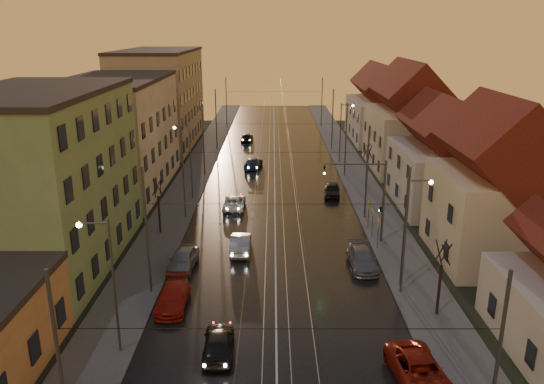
{
  "coord_description": "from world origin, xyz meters",
  "views": [
    {
      "loc": [
        -0.21,
        -23.82,
        17.55
      ],
      "look_at": [
        -0.29,
        22.73,
        3.04
      ],
      "focal_mm": 35.0,
      "sensor_mm": 36.0,
      "label": 1
    }
  ],
  "objects_px": {
    "driving_car_4": "(247,137)",
    "street_lamp_0": "(107,274)",
    "parked_left_3": "(183,259)",
    "parked_right_1": "(362,259)",
    "parked_right_2": "(332,190)",
    "street_lamp_1": "(410,222)",
    "driving_car_1": "(241,243)",
    "street_lamp_2": "(188,154)",
    "driving_car_3": "(253,163)",
    "parked_right_0": "(420,373)",
    "street_lamp_3": "(343,127)",
    "driving_car_2": "(234,202)",
    "driving_car_0": "(218,343)",
    "traffic_light_mast": "(372,191)",
    "parked_left_2": "(173,297)"
  },
  "relations": [
    {
      "from": "driving_car_4",
      "to": "street_lamp_0",
      "type": "bearing_deg",
      "value": 91.23
    },
    {
      "from": "street_lamp_0",
      "to": "traffic_light_mast",
      "type": "relative_size",
      "value": 1.11
    },
    {
      "from": "street_lamp_0",
      "to": "parked_left_2",
      "type": "height_order",
      "value": "street_lamp_0"
    },
    {
      "from": "driving_car_3",
      "to": "parked_right_1",
      "type": "bearing_deg",
      "value": 115.1
    },
    {
      "from": "driving_car_0",
      "to": "parked_right_0",
      "type": "relative_size",
      "value": 0.8
    },
    {
      "from": "parked_right_2",
      "to": "parked_right_1",
      "type": "bearing_deg",
      "value": -82.92
    },
    {
      "from": "street_lamp_2",
      "to": "driving_car_1",
      "type": "bearing_deg",
      "value": -65.74
    },
    {
      "from": "parked_left_3",
      "to": "parked_right_1",
      "type": "xyz_separation_m",
      "value": [
        13.62,
        0.23,
        -0.08
      ]
    },
    {
      "from": "street_lamp_3",
      "to": "driving_car_4",
      "type": "height_order",
      "value": "street_lamp_3"
    },
    {
      "from": "traffic_light_mast",
      "to": "parked_right_0",
      "type": "bearing_deg",
      "value": -92.08
    },
    {
      "from": "street_lamp_3",
      "to": "street_lamp_0",
      "type": "bearing_deg",
      "value": -112.48
    },
    {
      "from": "driving_car_2",
      "to": "driving_car_3",
      "type": "xyz_separation_m",
      "value": [
        1.35,
        15.9,
        0.07
      ]
    },
    {
      "from": "parked_right_0",
      "to": "parked_right_2",
      "type": "distance_m",
      "value": 31.8
    },
    {
      "from": "driving_car_3",
      "to": "parked_right_2",
      "type": "distance_m",
      "value": 14.96
    },
    {
      "from": "driving_car_4",
      "to": "parked_left_3",
      "type": "relative_size",
      "value": 0.9
    },
    {
      "from": "street_lamp_2",
      "to": "parked_right_2",
      "type": "distance_m",
      "value": 15.9
    },
    {
      "from": "street_lamp_0",
      "to": "parked_right_2",
      "type": "xyz_separation_m",
      "value": [
        15.3,
        28.98,
        -4.19
      ]
    },
    {
      "from": "driving_car_4",
      "to": "parked_right_1",
      "type": "distance_m",
      "value": 47.82
    },
    {
      "from": "driving_car_4",
      "to": "driving_car_2",
      "type": "bearing_deg",
      "value": 96.38
    },
    {
      "from": "street_lamp_1",
      "to": "traffic_light_mast",
      "type": "relative_size",
      "value": 1.11
    },
    {
      "from": "traffic_light_mast",
      "to": "parked_left_3",
      "type": "bearing_deg",
      "value": -161.46
    },
    {
      "from": "driving_car_0",
      "to": "parked_left_3",
      "type": "distance_m",
      "value": 11.7
    },
    {
      "from": "street_lamp_0",
      "to": "driving_car_3",
      "type": "xyz_separation_m",
      "value": [
        6.34,
        40.96,
        -4.19
      ]
    },
    {
      "from": "street_lamp_0",
      "to": "street_lamp_2",
      "type": "height_order",
      "value": "same"
    },
    {
      "from": "driving_car_1",
      "to": "parked_right_2",
      "type": "height_order",
      "value": "driving_car_1"
    },
    {
      "from": "street_lamp_3",
      "to": "parked_right_1",
      "type": "xyz_separation_m",
      "value": [
        -2.49,
        -32.8,
        -4.19
      ]
    },
    {
      "from": "parked_left_3",
      "to": "parked_right_2",
      "type": "bearing_deg",
      "value": 58.74
    },
    {
      "from": "street_lamp_2",
      "to": "parked_right_1",
      "type": "height_order",
      "value": "street_lamp_2"
    },
    {
      "from": "street_lamp_2",
      "to": "parked_left_3",
      "type": "height_order",
      "value": "street_lamp_2"
    },
    {
      "from": "driving_car_1",
      "to": "parked_right_0",
      "type": "relative_size",
      "value": 0.86
    },
    {
      "from": "street_lamp_1",
      "to": "driving_car_1",
      "type": "bearing_deg",
      "value": 153.12
    },
    {
      "from": "driving_car_1",
      "to": "street_lamp_2",
      "type": "bearing_deg",
      "value": -66.06
    },
    {
      "from": "street_lamp_3",
      "to": "driving_car_1",
      "type": "bearing_deg",
      "value": -111.7
    },
    {
      "from": "driving_car_4",
      "to": "parked_right_1",
      "type": "xyz_separation_m",
      "value": [
        11.0,
        -46.54,
        0.0
      ]
    },
    {
      "from": "street_lamp_2",
      "to": "driving_car_2",
      "type": "relative_size",
      "value": 1.77
    },
    {
      "from": "street_lamp_0",
      "to": "driving_car_3",
      "type": "relative_size",
      "value": 1.68
    },
    {
      "from": "traffic_light_mast",
      "to": "driving_car_0",
      "type": "xyz_separation_m",
      "value": [
        -11.24,
        -16.11,
        -3.89
      ]
    },
    {
      "from": "street_lamp_0",
      "to": "driving_car_2",
      "type": "bearing_deg",
      "value": 78.74
    },
    {
      "from": "street_lamp_3",
      "to": "driving_car_4",
      "type": "distance_m",
      "value": 19.7
    },
    {
      "from": "street_lamp_2",
      "to": "driving_car_3",
      "type": "bearing_deg",
      "value": 63.93
    },
    {
      "from": "street_lamp_3",
      "to": "driving_car_3",
      "type": "height_order",
      "value": "street_lamp_3"
    },
    {
      "from": "driving_car_0",
      "to": "parked_right_2",
      "type": "relative_size",
      "value": 1.02
    },
    {
      "from": "driving_car_0",
      "to": "parked_right_0",
      "type": "distance_m",
      "value": 10.89
    },
    {
      "from": "street_lamp_0",
      "to": "parked_right_0",
      "type": "xyz_separation_m",
      "value": [
        16.41,
        -2.8,
        -4.15
      ]
    },
    {
      "from": "street_lamp_0",
      "to": "driving_car_0",
      "type": "distance_m",
      "value": 7.19
    },
    {
      "from": "parked_left_3",
      "to": "parked_right_1",
      "type": "relative_size",
      "value": 0.95
    },
    {
      "from": "street_lamp_2",
      "to": "parked_right_1",
      "type": "relative_size",
      "value": 1.68
    },
    {
      "from": "driving_car_4",
      "to": "parked_right_0",
      "type": "xyz_separation_m",
      "value": [
        11.69,
        -60.53,
        0.04
      ]
    },
    {
      "from": "street_lamp_1",
      "to": "parked_left_3",
      "type": "height_order",
      "value": "street_lamp_1"
    },
    {
      "from": "traffic_light_mast",
      "to": "parked_right_2",
      "type": "height_order",
      "value": "traffic_light_mast"
    }
  ]
}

